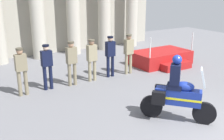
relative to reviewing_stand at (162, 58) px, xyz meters
name	(u,v)px	position (x,y,z in m)	size (l,w,h in m)	color
ground_plane	(217,131)	(-3.08, -5.58, -0.31)	(28.00, 28.00, 0.00)	slate
reviewing_stand	(162,58)	(0.00, 0.00, 0.00)	(2.80, 2.16, 1.55)	#A51919
officer_in_row_0	(21,68)	(-6.76, -0.42, 0.68)	(0.39, 0.24, 1.69)	#7A7056
officer_in_row_1	(47,63)	(-5.83, -0.32, 0.68)	(0.39, 0.24, 1.68)	black
officer_in_row_2	(72,60)	(-4.91, -0.40, 0.70)	(0.39, 0.24, 1.71)	#7A7056
officer_in_row_3	(92,57)	(-4.02, -0.34, 0.68)	(0.39, 0.24, 1.69)	gray
officer_in_row_4	(110,53)	(-3.12, -0.28, 0.70)	(0.39, 0.24, 1.72)	black
officer_in_row_5	(129,51)	(-2.25, -0.35, 0.71)	(0.39, 0.24, 1.73)	gray
motorcycle_with_rider	(176,94)	(-3.60, -4.50, 0.48)	(1.45, 1.67, 1.90)	black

